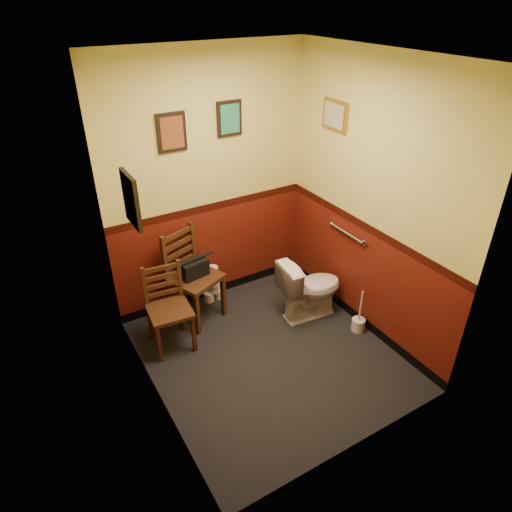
{
  "coord_description": "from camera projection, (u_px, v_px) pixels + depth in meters",
  "views": [
    {
      "loc": [
        -1.81,
        -2.8,
        3.11
      ],
      "look_at": [
        0.0,
        0.25,
        1.0
      ],
      "focal_mm": 32.0,
      "sensor_mm": 36.0,
      "label": 1
    }
  ],
  "objects": [
    {
      "name": "framed_print_left",
      "position": [
        131.0,
        200.0,
        3.11
      ],
      "size": [
        0.04,
        0.3,
        0.38
      ],
      "color": "black",
      "rests_on": "wall_left"
    },
    {
      "name": "chair_right",
      "position": [
        192.0,
        276.0,
        4.75
      ],
      "size": [
        0.61,
        0.61,
        1.0
      ],
      "rotation": [
        0.0,
        0.0,
        0.38
      ],
      "color": "#542F19",
      "rests_on": "floor"
    },
    {
      "name": "wall_right",
      "position": [
        371.0,
        205.0,
        4.25
      ],
      "size": [
        0.0,
        2.4,
        2.7
      ],
      "primitive_type": "cube",
      "rotation": [
        1.57,
        0.0,
        -1.57
      ],
      "color": "#5B170E",
      "rests_on": "ground"
    },
    {
      "name": "framed_print_back_b",
      "position": [
        229.0,
        119.0,
        4.42
      ],
      "size": [
        0.26,
        0.04,
        0.34
      ],
      "color": "black",
      "rests_on": "wall_back"
    },
    {
      "name": "tp_stack",
      "position": [
        214.0,
        286.0,
        5.16
      ],
      "size": [
        0.25,
        0.15,
        0.43
      ],
      "color": "silver",
      "rests_on": "floor"
    },
    {
      "name": "framed_print_back_a",
      "position": [
        172.0,
        132.0,
        4.18
      ],
      "size": [
        0.28,
        0.04,
        0.36
      ],
      "color": "black",
      "rests_on": "wall_back"
    },
    {
      "name": "wall_front",
      "position": [
        373.0,
        309.0,
        2.88
      ],
      "size": [
        2.2,
        0.0,
        2.7
      ],
      "primitive_type": "cube",
      "rotation": [
        -1.57,
        0.0,
        0.0
      ],
      "color": "#5B170E",
      "rests_on": "ground"
    },
    {
      "name": "grab_bar",
      "position": [
        347.0,
        233.0,
        4.62
      ],
      "size": [
        0.05,
        0.56,
        0.06
      ],
      "color": "silver",
      "rests_on": "wall_right"
    },
    {
      "name": "handbag",
      "position": [
        194.0,
        269.0,
        4.66
      ],
      "size": [
        0.31,
        0.19,
        0.21
      ],
      "rotation": [
        0.0,
        0.0,
        0.18
      ],
      "color": "black",
      "rests_on": "chair_right"
    },
    {
      "name": "wall_back",
      "position": [
        209.0,
        186.0,
        4.65
      ],
      "size": [
        2.2,
        0.0,
        2.7
      ],
      "primitive_type": "cube",
      "rotation": [
        1.57,
        0.0,
        0.0
      ],
      "color": "#5B170E",
      "rests_on": "ground"
    },
    {
      "name": "toilet",
      "position": [
        310.0,
        288.0,
        4.84
      ],
      "size": [
        0.72,
        0.45,
        0.68
      ],
      "primitive_type": "imported",
      "rotation": [
        0.0,
        0.0,
        1.48
      ],
      "color": "white",
      "rests_on": "floor"
    },
    {
      "name": "floor",
      "position": [
        269.0,
        355.0,
        4.46
      ],
      "size": [
        2.2,
        2.4,
        0.0
      ],
      "primitive_type": "cube",
      "color": "black",
      "rests_on": "ground"
    },
    {
      "name": "framed_print_right",
      "position": [
        335.0,
        115.0,
        4.32
      ],
      "size": [
        0.04,
        0.34,
        0.28
      ],
      "color": "olive",
      "rests_on": "wall_right"
    },
    {
      "name": "chair_left",
      "position": [
        168.0,
        308.0,
        4.4
      ],
      "size": [
        0.44,
        0.44,
        0.86
      ],
      "rotation": [
        0.0,
        0.0,
        -0.1
      ],
      "color": "#542F19",
      "rests_on": "floor"
    },
    {
      "name": "toilet_brush",
      "position": [
        358.0,
        324.0,
        4.74
      ],
      "size": [
        0.14,
        0.14,
        0.49
      ],
      "color": "silver",
      "rests_on": "floor"
    },
    {
      "name": "wall_left",
      "position": [
        143.0,
        269.0,
        3.29
      ],
      "size": [
        0.0,
        2.4,
        2.7
      ],
      "primitive_type": "cube",
      "rotation": [
        1.57,
        0.0,
        1.57
      ],
      "color": "#5B170E",
      "rests_on": "ground"
    },
    {
      "name": "ceiling",
      "position": [
        275.0,
        56.0,
        3.08
      ],
      "size": [
        2.2,
        2.4,
        0.0
      ],
      "primitive_type": "cube",
      "rotation": [
        3.14,
        0.0,
        0.0
      ],
      "color": "silver",
      "rests_on": "ground"
    }
  ]
}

